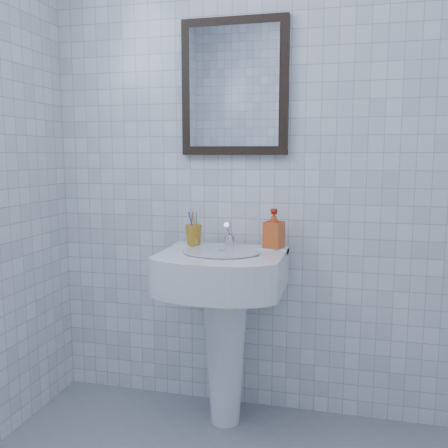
# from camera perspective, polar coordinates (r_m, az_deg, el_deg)

# --- Properties ---
(wall_back) EXTENTS (2.20, 0.02, 2.50)m
(wall_back) POSITION_cam_1_polar(r_m,az_deg,el_deg) (2.35, 5.86, 8.10)
(wall_back) COLOR silver
(wall_back) RESTS_ON ground
(washbasin) EXTENTS (0.54, 0.39, 0.83)m
(washbasin) POSITION_cam_1_polar(r_m,az_deg,el_deg) (2.28, 0.00, -9.57)
(washbasin) COLOR white
(washbasin) RESTS_ON ground
(faucet) EXTENTS (0.05, 0.10, 0.12)m
(faucet) POSITION_cam_1_polar(r_m,az_deg,el_deg) (2.30, 0.60, -1.42)
(faucet) COLOR silver
(faucet) RESTS_ON washbasin
(toothbrush_cup) EXTENTS (0.09, 0.09, 0.09)m
(toothbrush_cup) POSITION_cam_1_polar(r_m,az_deg,el_deg) (2.34, -3.48, -1.23)
(toothbrush_cup) COLOR #BE801E
(toothbrush_cup) RESTS_ON washbasin
(soap_dispenser) EXTENTS (0.10, 0.10, 0.18)m
(soap_dispenser) POSITION_cam_1_polar(r_m,az_deg,el_deg) (2.27, 5.72, -0.51)
(soap_dispenser) COLOR #E45B16
(soap_dispenser) RESTS_ON washbasin
(wall_mirror) EXTENTS (0.50, 0.04, 0.62)m
(wall_mirror) POSITION_cam_1_polar(r_m,az_deg,el_deg) (2.38, 1.19, 15.38)
(wall_mirror) COLOR black
(wall_mirror) RESTS_ON wall_back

